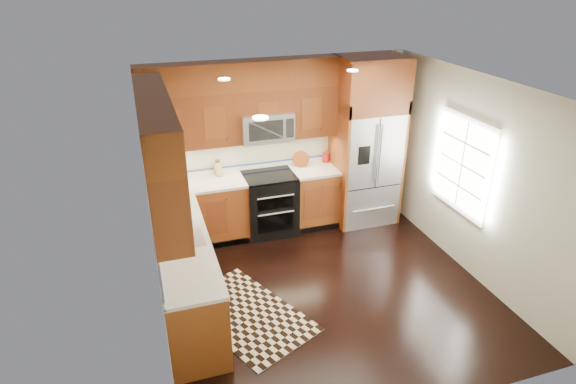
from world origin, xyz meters
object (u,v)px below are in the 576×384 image
object	(u,v)px
range	(270,204)
refrigerator	(367,142)
knife_block	(218,169)
utensil_crock	(326,155)
rug	(246,314)

from	to	relation	value
range	refrigerator	world-z (taller)	refrigerator
knife_block	utensil_crock	xyz separation A→B (m)	(1.72, -0.00, 0.01)
rug	knife_block	size ratio (longest dim) A/B	6.55
refrigerator	range	bearing A→B (deg)	178.60
range	refrigerator	bearing A→B (deg)	-1.40
rug	knife_block	xyz separation A→B (m)	(0.11, 2.08, 1.04)
rug	knife_block	bearing A→B (deg)	62.15
rug	knife_block	distance (m)	2.32
rug	utensil_crock	size ratio (longest dim) A/B	5.11
range	knife_block	distance (m)	0.95
range	rug	distance (m)	2.06
range	refrigerator	xyz separation A→B (m)	(1.55, -0.04, 0.83)
range	knife_block	xyz separation A→B (m)	(-0.72, 0.24, 0.57)
range	utensil_crock	bearing A→B (deg)	13.52
range	rug	world-z (taller)	range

